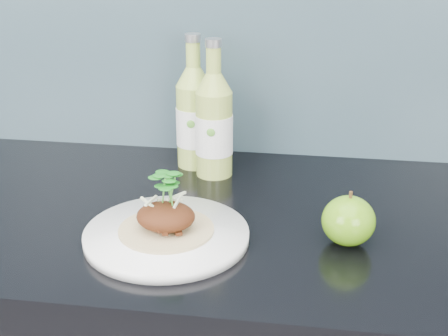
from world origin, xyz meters
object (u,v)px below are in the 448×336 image
(green_apple, at_px, (348,221))
(cider_bottle_right, at_px, (214,125))
(dinner_plate, at_px, (167,235))
(cider_bottle_left, at_px, (194,117))

(green_apple, bearing_deg, cider_bottle_right, 135.95)
(dinner_plate, xyz_separation_m, cider_bottle_left, (-0.02, 0.31, 0.09))
(dinner_plate, height_order, cider_bottle_right, cider_bottle_right)
(cider_bottle_left, bearing_deg, green_apple, -45.15)
(dinner_plate, relative_size, cider_bottle_right, 1.02)
(dinner_plate, bearing_deg, green_apple, 6.60)
(green_apple, xyz_separation_m, cider_bottle_left, (-0.29, 0.28, 0.06))
(dinner_plate, xyz_separation_m, green_apple, (0.27, 0.03, 0.03))
(dinner_plate, relative_size, green_apple, 2.96)
(green_apple, bearing_deg, cider_bottle_left, 136.27)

